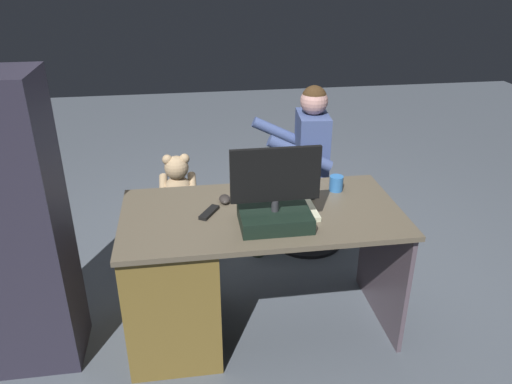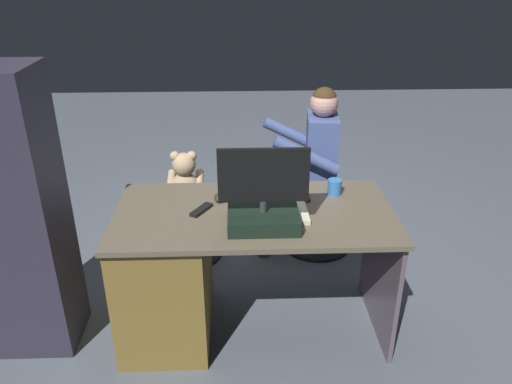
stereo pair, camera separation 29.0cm
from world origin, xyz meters
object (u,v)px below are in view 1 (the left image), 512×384
at_px(teddy_bear, 178,181).
at_px(visitor_chair, 308,212).
at_px(monitor, 275,204).
at_px(person, 299,158).
at_px(cup, 336,183).
at_px(desk, 192,273).
at_px(office_chair_teddy, 181,227).
at_px(keyboard, 274,195).
at_px(computer_mouse, 225,199).
at_px(tv_remote, 209,212).

height_order(teddy_bear, visitor_chair, teddy_bear).
height_order(monitor, person, person).
bearing_deg(cup, monitor, 39.06).
xyz_separation_m(desk, office_chair_teddy, (0.06, -0.78, -0.15)).
relative_size(keyboard, person, 0.36).
height_order(keyboard, teddy_bear, teddy_bear).
xyz_separation_m(monitor, office_chair_teddy, (0.47, -0.92, -0.60)).
distance_m(desk, keyboard, 0.61).
distance_m(desk, cup, 0.93).
bearing_deg(person, computer_mouse, 51.67).
relative_size(cup, teddy_bear, 0.24).
bearing_deg(office_chair_teddy, tv_remote, 102.12).
xyz_separation_m(monitor, keyboard, (-0.05, -0.30, -0.10)).
bearing_deg(keyboard, office_chair_teddy, -49.47).
bearing_deg(visitor_chair, office_chair_teddy, 5.80).
bearing_deg(keyboard, person, -113.46).
xyz_separation_m(office_chair_teddy, visitor_chair, (-0.92, -0.09, -0.01)).
relative_size(keyboard, visitor_chair, 0.83).
distance_m(desk, office_chair_teddy, 0.79).
relative_size(desk, keyboard, 3.42).
bearing_deg(person, office_chair_teddy, 5.80).
bearing_deg(visitor_chair, desk, 45.33).
relative_size(cup, tv_remote, 0.57).
height_order(monitor, tv_remote, monitor).
height_order(desk, cup, cup).
height_order(desk, monitor, monitor).
height_order(visitor_chair, person, person).
bearing_deg(computer_mouse, person, -128.33).
bearing_deg(keyboard, cup, -175.65).
xyz_separation_m(cup, person, (0.05, -0.67, -0.11)).
distance_m(monitor, teddy_bear, 1.08).
bearing_deg(visitor_chair, person, 5.80).
bearing_deg(cup, visitor_chair, -93.04).
bearing_deg(computer_mouse, keyboard, -174.19).
xyz_separation_m(computer_mouse, tv_remote, (0.09, 0.12, -0.01)).
bearing_deg(person, teddy_bear, 5.00).
bearing_deg(visitor_chair, tv_remote, 48.70).
relative_size(desk, visitor_chair, 2.82).
bearing_deg(computer_mouse, tv_remote, 53.22).
height_order(desk, tv_remote, tv_remote).
bearing_deg(cup, teddy_bear, -34.26).
bearing_deg(person, tv_remote, 51.89).
distance_m(tv_remote, person, 1.08).
bearing_deg(tv_remote, visitor_chair, -100.39).
relative_size(tv_remote, visitor_chair, 0.29).
height_order(computer_mouse, person, person).
bearing_deg(keyboard, tv_remote, 22.34).
bearing_deg(monitor, keyboard, -99.87).
height_order(keyboard, person, person).
relative_size(monitor, office_chair_teddy, 0.91).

